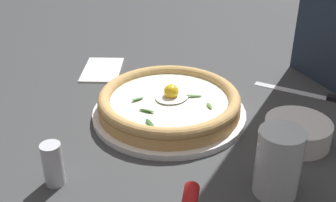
{
  "coord_description": "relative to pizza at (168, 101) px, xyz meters",
  "views": [
    {
      "loc": [
        -0.53,
        -0.53,
        0.44
      ],
      "look_at": [
        -0.03,
        0.0,
        0.03
      ],
      "focal_mm": 45.03,
      "sensor_mm": 36.0,
      "label": 1
    }
  ],
  "objects": [
    {
      "name": "pepper_shaker",
      "position": [
        -0.27,
        -0.03,
        0.0
      ],
      "size": [
        0.03,
        0.03,
        0.07
      ],
      "primitive_type": "cylinder",
      "color": "silver",
      "rests_on": "ground"
    },
    {
      "name": "drinking_glass",
      "position": [
        -0.03,
        -0.28,
        0.01
      ],
      "size": [
        0.07,
        0.07,
        0.11
      ],
      "color": "silver",
      "rests_on": "ground"
    },
    {
      "name": "folded_napkin",
      "position": [
        0.03,
        0.27,
        -0.03
      ],
      "size": [
        0.16,
        0.16,
        0.01
      ],
      "primitive_type": "cube",
      "rotation": [
        0.0,
        0.0,
        0.8
      ],
      "color": "white",
      "rests_on": "ground"
    },
    {
      "name": "table_knife",
      "position": [
        0.3,
        -0.18,
        -0.03
      ],
      "size": [
        0.1,
        0.24,
        0.01
      ],
      "color": "silver",
      "rests_on": "ground"
    },
    {
      "name": "pizza",
      "position": [
        0.0,
        0.0,
        0.0
      ],
      "size": [
        0.28,
        0.28,
        0.06
      ],
      "color": "tan",
      "rests_on": "pizza_plate"
    },
    {
      "name": "side_bowl",
      "position": [
        0.11,
        -0.23,
        -0.01
      ],
      "size": [
        0.12,
        0.12,
        0.04
      ],
      "primitive_type": "cylinder",
      "color": "white",
      "rests_on": "ground"
    },
    {
      "name": "pizza_plate",
      "position": [
        -0.0,
        0.0,
        -0.03
      ],
      "size": [
        0.31,
        0.31,
        0.01
      ],
      "primitive_type": "cylinder",
      "color": "white",
      "rests_on": "ground"
    },
    {
      "name": "ground_plane",
      "position": [
        0.03,
        -0.0,
        -0.05
      ],
      "size": [
        2.4,
        2.4,
        0.03
      ],
      "primitive_type": "cube",
      "color": "#393B3C",
      "rests_on": "ground"
    }
  ]
}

